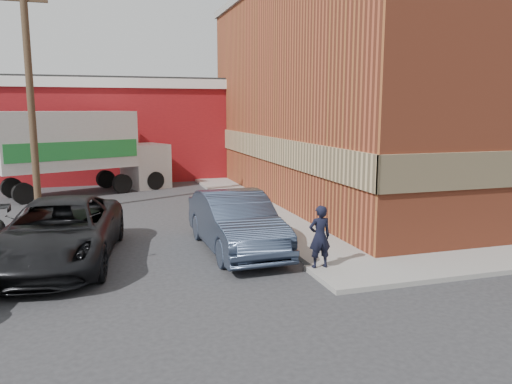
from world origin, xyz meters
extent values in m
plane|color=#28282B|center=(0.00, 0.00, 0.00)|extent=(90.00, 90.00, 0.00)
cube|color=#A04429|center=(8.50, 9.00, 4.50)|extent=(14.00, 18.00, 9.00)
cube|color=tan|center=(1.46, 9.00, 2.30)|extent=(0.08, 18.16, 1.00)
cube|color=gray|center=(0.60, 9.00, 0.06)|extent=(1.80, 18.00, 0.12)
cube|color=maroon|center=(-6.00, 20.00, 2.50)|extent=(16.00, 8.00, 5.00)
cube|color=silver|center=(-6.00, 20.00, 5.25)|extent=(16.30, 8.30, 0.50)
cube|color=black|center=(-6.00, 20.00, 5.55)|extent=(16.00, 8.00, 0.10)
cylinder|color=#4D3926|center=(-7.50, 9.00, 4.50)|extent=(0.26, 0.26, 9.00)
cube|color=#4D3926|center=(-7.50, 9.00, 7.70)|extent=(1.60, 0.10, 0.10)
imported|color=black|center=(-0.20, -0.25, 0.89)|extent=(0.56, 0.37, 1.54)
imported|color=#333F56|center=(-1.65, 2.17, 0.82)|extent=(1.87, 5.01, 1.63)
imported|color=black|center=(-6.27, 2.39, 0.82)|extent=(3.51, 6.21, 1.64)
cube|color=beige|center=(-6.68, 13.24, 2.53)|extent=(6.42, 4.42, 2.58)
cube|color=#217C34|center=(-6.24, 12.12, 2.14)|extent=(5.36, 2.15, 0.80)
cube|color=beige|center=(-3.08, 14.67, 1.09)|extent=(2.47, 2.69, 2.19)
cylinder|color=black|center=(-8.35, 11.51, 0.45)|extent=(0.94, 0.61, 0.89)
cylinder|color=black|center=(-9.08, 13.35, 0.45)|extent=(0.94, 0.61, 0.89)
cylinder|color=black|center=(-4.28, 13.12, 0.45)|extent=(0.94, 0.61, 0.89)
cylinder|color=black|center=(-5.02, 14.97, 0.45)|extent=(0.94, 0.61, 0.89)
cylinder|color=black|center=(-2.71, 13.74, 0.45)|extent=(0.94, 0.61, 0.89)
cylinder|color=black|center=(-3.44, 15.59, 0.45)|extent=(0.94, 0.61, 0.89)
camera|label=1|loc=(-5.12, -10.95, 3.93)|focal=35.00mm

